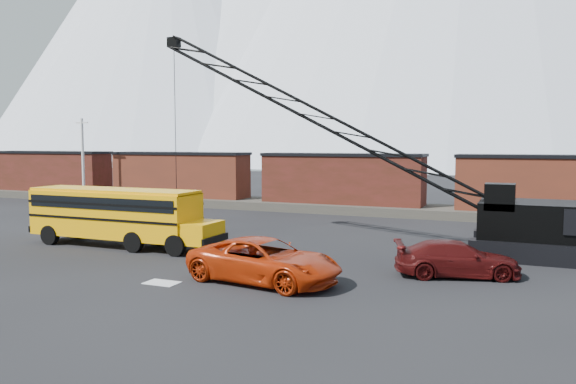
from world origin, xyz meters
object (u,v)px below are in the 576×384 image
at_px(school_bus, 119,214).
at_px(maroon_suv, 457,259).
at_px(red_pickup, 265,261).
at_px(crawler_crane, 336,126).

height_order(school_bus, maroon_suv, school_bus).
bearing_deg(school_bus, red_pickup, -21.02).
xyz_separation_m(maroon_suv, crawler_crane, (-7.23, 5.32, 5.90)).
height_order(school_bus, red_pickup, school_bus).
bearing_deg(crawler_crane, maroon_suv, -36.36).
xyz_separation_m(red_pickup, crawler_crane, (-0.06, 9.46, 5.76)).
bearing_deg(maroon_suv, school_bus, 72.36).
relative_size(school_bus, crawler_crane, 0.50).
relative_size(school_bus, red_pickup, 1.80).
bearing_deg(maroon_suv, crawler_crane, 36.16).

